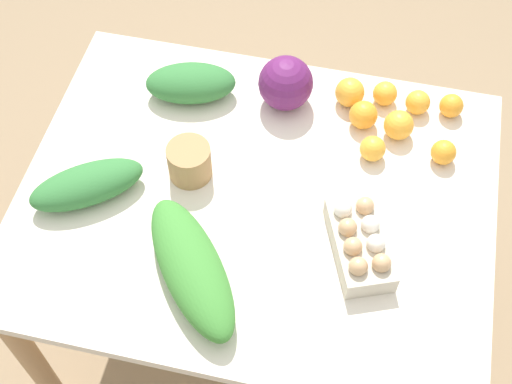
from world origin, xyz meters
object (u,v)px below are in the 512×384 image
orange_0 (418,102)px  orange_6 (373,149)px  orange_7 (443,152)px  orange_3 (399,125)px  egg_carton (360,242)px  orange_5 (363,115)px  greens_bunch_beet_tops (192,267)px  orange_2 (451,106)px  greens_bunch_chard (87,185)px  orange_4 (385,93)px  paper_bag (189,162)px  orange_1 (350,92)px  greens_bunch_kale (191,83)px  cabbage_purple (286,83)px

orange_0 → orange_6: 0.21m
orange_6 → orange_7: 0.18m
orange_3 → egg_carton: bearing=-97.6°
orange_0 → orange_5: size_ratio=0.87×
greens_bunch_beet_tops → orange_3: bearing=51.8°
greens_bunch_beet_tops → orange_2: size_ratio=6.16×
orange_3 → orange_6: orange_3 is taller
orange_2 → greens_bunch_chard: bearing=-151.7°
greens_bunch_chard → orange_4: size_ratio=4.32×
orange_7 → orange_6: bearing=-170.9°
orange_3 → orange_0: bearing=66.1°
orange_2 → orange_3: size_ratio=0.82×
paper_bag → orange_4: size_ratio=1.67×
paper_bag → orange_5: (0.40, 0.26, -0.01)m
orange_1 → greens_bunch_kale: bearing=-171.0°
orange_2 → orange_1: bearing=-176.1°
egg_carton → greens_bunch_chard: (-0.68, 0.01, 0.00)m
orange_0 → orange_7: size_ratio=1.02×
greens_bunch_chard → orange_3: greens_bunch_chard is taller
greens_bunch_chard → orange_1: bearing=37.1°
orange_5 → orange_6: 0.11m
cabbage_purple → greens_bunch_beet_tops: bearing=-100.1°
greens_bunch_kale → orange_6: greens_bunch_kale is taller
orange_6 → orange_7: size_ratio=1.03×
greens_bunch_beet_tops → greens_bunch_chard: greens_bunch_beet_tops is taller
orange_0 → orange_7: (0.08, -0.15, -0.00)m
cabbage_purple → orange_5: cabbage_purple is taller
cabbage_purple → orange_4: cabbage_purple is taller
greens_bunch_kale → orange_1: 0.43m
orange_3 → orange_1: bearing=149.1°
greens_bunch_kale → cabbage_purple: bearing=6.9°
orange_3 → orange_6: (-0.06, -0.09, -0.01)m
greens_bunch_beet_tops → cabbage_purple: bearing=79.9°
orange_2 → orange_4: orange_4 is taller
cabbage_purple → egg_carton: (0.26, -0.42, -0.03)m
greens_bunch_beet_tops → orange_7: (0.54, 0.47, -0.01)m
greens_bunch_kale → orange_4: bearing=9.8°
orange_3 → orange_4: (-0.05, 0.11, -0.01)m
orange_3 → orange_7: size_ratio=1.21×
greens_bunch_kale → orange_1: greens_bunch_kale is taller
egg_carton → orange_5: size_ratio=3.56×
egg_carton → orange_6: bearing=159.7°
egg_carton → orange_3: size_ratio=3.44×
paper_bag → orange_2: paper_bag is taller
cabbage_purple → greens_bunch_beet_tops: cabbage_purple is taller
greens_bunch_chard → orange_3: 0.81m
egg_carton → greens_bunch_chard: 0.68m
orange_3 → orange_6: 0.10m
greens_bunch_beet_tops → orange_7: bearing=41.1°
cabbage_purple → orange_6: 0.29m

